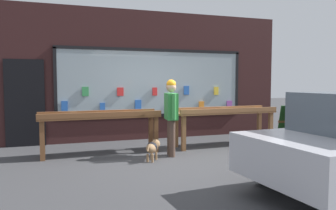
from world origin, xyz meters
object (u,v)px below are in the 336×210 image
(person_browsing, at_px, (171,112))
(display_table_left, at_px, (101,120))
(small_dog, at_px, (153,147))
(display_table_right, at_px, (225,115))
(sandwich_board_sign, at_px, (293,122))

(person_browsing, bearing_deg, display_table_left, 72.99)
(person_browsing, xyz_separation_m, small_dog, (-0.48, -0.26, -0.67))
(person_browsing, bearing_deg, small_dog, 126.02)
(display_table_left, distance_m, display_table_right, 2.99)
(small_dog, bearing_deg, sandwich_board_sign, -39.24)
(display_table_left, height_order, person_browsing, person_browsing)
(sandwich_board_sign, bearing_deg, person_browsing, -161.49)
(display_table_left, bearing_deg, display_table_right, -0.06)
(small_dog, bearing_deg, person_browsing, -25.79)
(display_table_left, relative_size, sandwich_board_sign, 2.85)
(small_dog, xyz_separation_m, sandwich_board_sign, (4.32, 1.14, 0.19))
(person_browsing, height_order, small_dog, person_browsing)
(small_dog, distance_m, sandwich_board_sign, 4.47)
(person_browsing, bearing_deg, sandwich_board_sign, -69.28)
(person_browsing, relative_size, sandwich_board_sign, 1.79)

